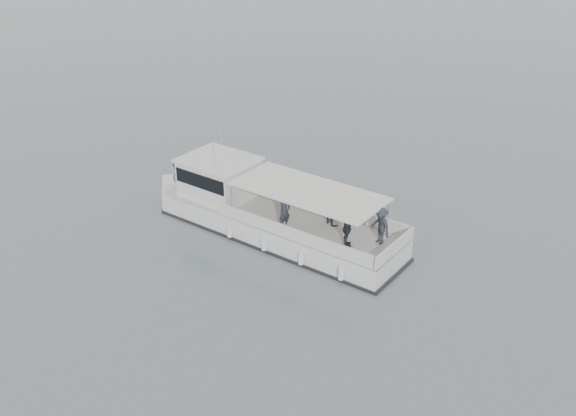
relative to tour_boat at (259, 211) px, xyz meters
The scene contains 2 objects.
ground 7.98m from the tour_boat, 24.51° to the left, with size 1400.00×1400.00×0.00m, color slate.
tour_boat is the anchor object (origin of this frame).
Camera 1 is at (8.42, -25.73, 14.92)m, focal length 40.00 mm.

